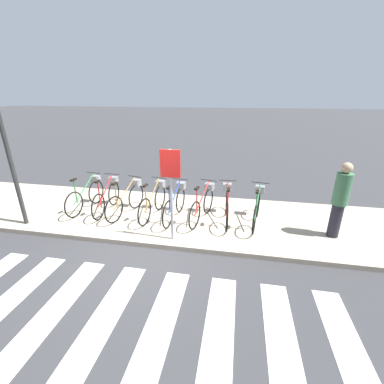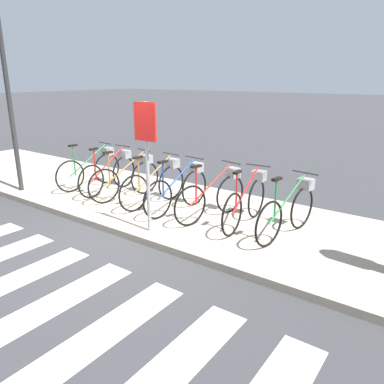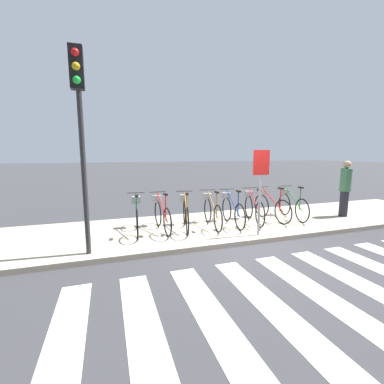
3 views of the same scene
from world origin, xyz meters
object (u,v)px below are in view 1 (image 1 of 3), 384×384
object	(u,v)px
parked_bicycle_7	(257,207)
sign_post	(171,181)
parked_bicycle_4	(176,202)
parked_bicycle_5	(203,203)
parked_bicycle_3	(154,200)
pedestrian	(340,199)
parked_bicycle_1	(108,196)
parked_bicycle_0	(87,194)
parked_bicycle_6	(227,204)
parked_bicycle_2	(127,198)

from	to	relation	value
parked_bicycle_7	sign_post	bearing A→B (deg)	-148.47
parked_bicycle_4	parked_bicycle_5	distance (m)	0.75
parked_bicycle_3	parked_bicycle_5	bearing A→B (deg)	1.52
parked_bicycle_5	pedestrian	xyz separation A→B (m)	(3.18, -0.33, 0.50)
parked_bicycle_4	sign_post	distance (m)	1.50
pedestrian	parked_bicycle_1	bearing A→B (deg)	176.44
parked_bicycle_0	parked_bicycle_6	distance (m)	4.06
parked_bicycle_5	parked_bicycle_6	bearing A→B (deg)	5.57
parked_bicycle_2	parked_bicycle_5	size ratio (longest dim) A/B	1.00
parked_bicycle_7	sign_post	size ratio (longest dim) A/B	0.81
parked_bicycle_2	parked_bicycle_3	bearing A→B (deg)	1.05
parked_bicycle_5	sign_post	world-z (taller)	sign_post
parked_bicycle_0	parked_bicycle_4	xyz separation A→B (m)	(2.68, -0.11, 0.00)
parked_bicycle_6	parked_bicycle_3	bearing A→B (deg)	-177.20
parked_bicycle_4	parked_bicycle_5	bearing A→B (deg)	4.59
parked_bicycle_0	pedestrian	bearing A→B (deg)	-3.31
parked_bicycle_1	parked_bicycle_3	size ratio (longest dim) A/B	1.00
parked_bicycle_1	parked_bicycle_6	xyz separation A→B (m)	(3.41, 0.02, 0.00)
parked_bicycle_1	parked_bicycle_5	bearing A→B (deg)	-0.88
parked_bicycle_5	sign_post	distance (m)	1.63
parked_bicycle_1	pedestrian	xyz separation A→B (m)	(5.96, -0.37, 0.50)
parked_bicycle_1	parked_bicycle_7	world-z (taller)	same
parked_bicycle_7	pedestrian	bearing A→B (deg)	-11.50
parked_bicycle_7	sign_post	xyz separation A→B (m)	(-1.96, -1.20, 0.99)
parked_bicycle_3	parked_bicycle_7	distance (m)	2.77
parked_bicycle_7	pedestrian	world-z (taller)	pedestrian
parked_bicycle_6	parked_bicycle_2	bearing A→B (deg)	-177.68
parked_bicycle_0	parked_bicycle_7	bearing A→B (deg)	-0.24
parked_bicycle_0	parked_bicycle_5	xyz separation A→B (m)	(3.43, -0.05, 0.00)
sign_post	parked_bicycle_6	bearing A→B (deg)	46.17
parked_bicycle_2	parked_bicycle_7	size ratio (longest dim) A/B	0.99
parked_bicycle_0	parked_bicycle_1	size ratio (longest dim) A/B	1.00
parked_bicycle_0	parked_bicycle_5	size ratio (longest dim) A/B	1.02
parked_bicycle_3	pedestrian	world-z (taller)	pedestrian
parked_bicycle_7	pedestrian	size ratio (longest dim) A/B	0.95
parked_bicycle_1	pedestrian	world-z (taller)	pedestrian
parked_bicycle_3	sign_post	world-z (taller)	sign_post
parked_bicycle_6	parked_bicycle_5	bearing A→B (deg)	-174.43
pedestrian	parked_bicycle_0	bearing A→B (deg)	176.69
parked_bicycle_3	pedestrian	xyz separation A→B (m)	(4.55, -0.29, 0.50)
sign_post	parked_bicycle_4	bearing A→B (deg)	99.81
sign_post	parked_bicycle_2	bearing A→B (deg)	144.69
parked_bicycle_0	parked_bicycle_7	xyz separation A→B (m)	(4.84, -0.02, 0.00)
pedestrian	sign_post	distance (m)	3.86
parked_bicycle_6	parked_bicycle_7	xyz separation A→B (m)	(0.78, -0.03, 0.00)
parked_bicycle_4	parked_bicycle_5	xyz separation A→B (m)	(0.74, 0.06, 0.00)
parked_bicycle_1	parked_bicycle_3	bearing A→B (deg)	-3.18
parked_bicycle_4	parked_bicycle_6	distance (m)	1.38
parked_bicycle_1	parked_bicycle_7	size ratio (longest dim) A/B	1.01
parked_bicycle_1	sign_post	distance (m)	2.72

